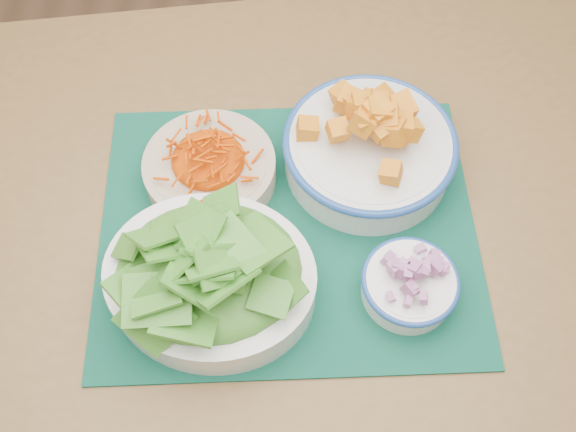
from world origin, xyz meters
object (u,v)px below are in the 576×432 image
(table, at_px, (243,252))
(squash_bowl, at_px, (370,142))
(carrot_bowl, at_px, (209,164))
(onion_bowl, at_px, (410,283))
(placemat, at_px, (288,228))
(lettuce_bowl, at_px, (209,271))

(table, distance_m, squash_bowl, 0.25)
(carrot_bowl, relative_size, onion_bowl, 1.73)
(placemat, height_order, lettuce_bowl, lettuce_bowl)
(placemat, height_order, carrot_bowl, carrot_bowl)
(table, distance_m, carrot_bowl, 0.15)
(carrot_bowl, bearing_deg, lettuce_bowl, -87.04)
(lettuce_bowl, distance_m, onion_bowl, 0.24)
(placemat, distance_m, carrot_bowl, 0.14)
(table, relative_size, carrot_bowl, 5.72)
(table, xyz_separation_m, lettuce_bowl, (-0.03, -0.10, 0.15))
(table, height_order, carrot_bowl, carrot_bowl)
(lettuce_bowl, bearing_deg, carrot_bowl, 104.86)
(table, distance_m, onion_bowl, 0.27)
(squash_bowl, height_order, lettuce_bowl, lettuce_bowl)
(carrot_bowl, distance_m, onion_bowl, 0.31)
(carrot_bowl, distance_m, squash_bowl, 0.22)
(squash_bowl, bearing_deg, carrot_bowl, -175.42)
(squash_bowl, height_order, onion_bowl, squash_bowl)
(squash_bowl, relative_size, onion_bowl, 2.08)
(squash_bowl, relative_size, lettuce_bowl, 0.96)
(lettuce_bowl, height_order, onion_bowl, lettuce_bowl)
(table, height_order, onion_bowl, onion_bowl)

